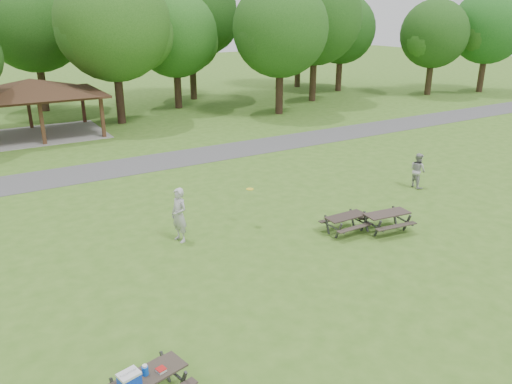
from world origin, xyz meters
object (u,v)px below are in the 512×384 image
object	(u,v)px
picnic_table_middle	(346,220)
picnic_table_near	(143,380)
frisbee_thrower	(179,215)
frisbee_catcher	(418,170)

from	to	relation	value
picnic_table_middle	picnic_table_near	bearing A→B (deg)	-154.18
frisbee_thrower	picnic_table_near	bearing A→B (deg)	-42.32
frisbee_thrower	frisbee_catcher	bearing A→B (deg)	74.46
picnic_table_near	frisbee_thrower	world-z (taller)	frisbee_thrower
picnic_table_middle	frisbee_thrower	bearing A→B (deg)	155.80
picnic_table_near	frisbee_catcher	xyz separation A→B (m)	(15.70, 6.78, 0.18)
picnic_table_near	frisbee_catcher	world-z (taller)	frisbee_catcher
picnic_table_middle	frisbee_catcher	xyz separation A→B (m)	(6.27, 2.22, 0.31)
picnic_table_middle	frisbee_thrower	size ratio (longest dim) A/B	0.80
picnic_table_near	picnic_table_middle	bearing A→B (deg)	25.82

